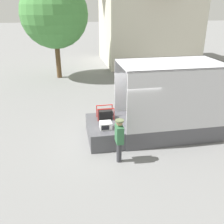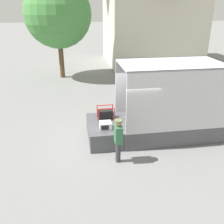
# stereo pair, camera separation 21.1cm
# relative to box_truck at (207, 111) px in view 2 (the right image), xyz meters

# --- Properties ---
(ground_plane) EXTENTS (160.00, 160.00, 0.00)m
(ground_plane) POSITION_rel_box_truck_xyz_m (-3.81, 0.00, -0.98)
(ground_plane) COLOR gray
(box_truck) EXTENTS (6.35, 2.32, 3.10)m
(box_truck) POSITION_rel_box_truck_xyz_m (0.00, 0.00, 0.00)
(box_truck) COLOR silver
(box_truck) RESTS_ON ground
(tailgate_deck) EXTENTS (1.32, 2.20, 0.73)m
(tailgate_deck) POSITION_rel_box_truck_xyz_m (-4.47, 0.00, -0.61)
(tailgate_deck) COLOR #4C4C51
(tailgate_deck) RESTS_ON ground
(microwave) EXTENTS (0.46, 0.42, 0.27)m
(microwave) POSITION_rel_box_truck_xyz_m (-4.47, -0.50, -0.12)
(microwave) COLOR white
(microwave) RESTS_ON tailgate_deck
(portable_generator) EXTENTS (0.70, 0.46, 0.54)m
(portable_generator) POSITION_rel_box_truck_xyz_m (-4.32, 0.42, -0.05)
(portable_generator) COLOR black
(portable_generator) RESTS_ON tailgate_deck
(worker_person) EXTENTS (0.29, 0.44, 1.63)m
(worker_person) POSITION_rel_box_truck_xyz_m (-4.19, -1.73, 0.02)
(worker_person) COLOR #38383D
(worker_person) RESTS_ON ground
(house_backdrop) EXTENTS (8.60, 7.64, 8.71)m
(house_backdrop) POSITION_rel_box_truck_xyz_m (1.95, 14.78, 3.46)
(house_backdrop) COLOR beige
(house_backdrop) RESTS_ON ground
(street_tree) EXTENTS (4.79, 4.79, 6.99)m
(street_tree) POSITION_rel_box_truck_xyz_m (-6.39, 10.20, 3.60)
(street_tree) COLOR brown
(street_tree) RESTS_ON ground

